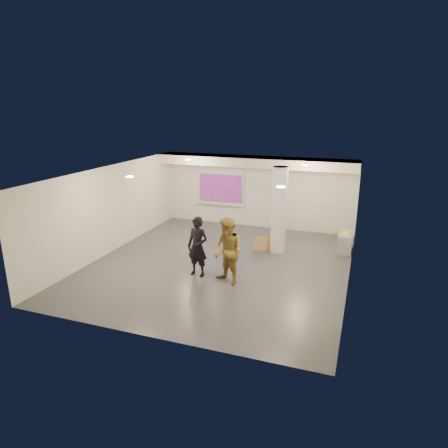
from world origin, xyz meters
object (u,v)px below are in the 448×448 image
at_px(projection_screen, 221,189).
at_px(man, 228,252).
at_px(woman, 198,247).
at_px(credenza, 345,242).
at_px(column, 279,210).

xyz_separation_m(projection_screen, man, (2.31, -5.72, -0.55)).
bearing_deg(woman, credenza, 51.02).
bearing_deg(projection_screen, woman, -76.92).
distance_m(credenza, man, 4.99).
xyz_separation_m(credenza, man, (-3.01, -3.94, 0.65)).
distance_m(column, projection_screen, 4.08).
relative_size(projection_screen, woman, 1.15).
xyz_separation_m(projection_screen, credenza, (5.32, -1.79, -1.20)).
height_order(column, projection_screen, column).
xyz_separation_m(column, projection_screen, (-3.10, 2.65, 0.03)).
distance_m(column, credenza, 2.66).
bearing_deg(man, column, 104.66).
bearing_deg(credenza, woman, -138.31).
bearing_deg(credenza, man, -127.94).
relative_size(column, man, 1.54).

